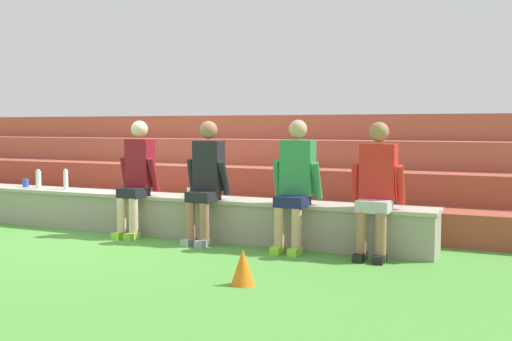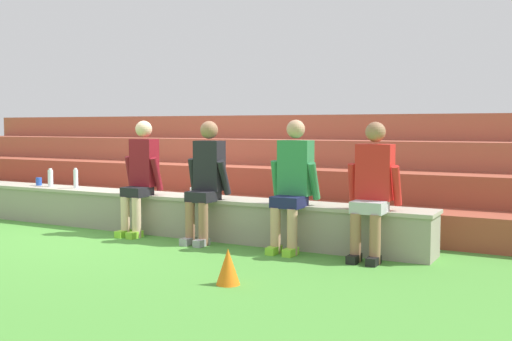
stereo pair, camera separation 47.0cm
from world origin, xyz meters
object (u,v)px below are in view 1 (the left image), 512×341
object	(u,v)px
water_bottle_mid_left	(66,180)
sports_cone	(243,267)
water_bottle_center_gap	(38,179)
plastic_cup_middle	(191,192)
person_center	(295,181)
person_right_of_center	(376,186)
person_left_of_center	(206,179)
plastic_cup_left_end	(26,183)
person_far_left	(136,175)

from	to	relation	value
water_bottle_mid_left	sports_cone	world-z (taller)	water_bottle_mid_left
water_bottle_center_gap	plastic_cup_middle	world-z (taller)	water_bottle_center_gap
person_center	water_bottle_mid_left	xyz separation A→B (m)	(-3.39, 0.22, -0.13)
person_center	person_right_of_center	bearing A→B (deg)	0.23
person_center	person_right_of_center	world-z (taller)	person_center
person_left_of_center	person_right_of_center	bearing A→B (deg)	1.10
sports_cone	water_bottle_center_gap	bearing A→B (deg)	156.23
person_left_of_center	plastic_cup_left_end	distance (m)	3.08
plastic_cup_middle	sports_cone	bearing A→B (deg)	-48.85
person_far_left	plastic_cup_middle	bearing A→B (deg)	24.23
plastic_cup_left_end	person_right_of_center	bearing A→B (deg)	-2.84
person_far_left	person_right_of_center	bearing A→B (deg)	0.32
water_bottle_center_gap	plastic_cup_left_end	size ratio (longest dim) A/B	2.27
plastic_cup_left_end	person_center	bearing A→B (deg)	-3.49
person_center	water_bottle_mid_left	world-z (taller)	person_center
water_bottle_center_gap	sports_cone	bearing A→B (deg)	-23.77
person_center	water_bottle_mid_left	bearing A→B (deg)	176.27
person_far_left	person_center	world-z (taller)	person_center
water_bottle_mid_left	water_bottle_center_gap	size ratio (longest dim) A/B	1.07
plastic_cup_left_end	plastic_cup_middle	size ratio (longest dim) A/B	1.14
person_left_of_center	person_right_of_center	distance (m)	1.98
plastic_cup_middle	person_center	bearing A→B (deg)	-10.07
person_center	plastic_cup_middle	bearing A→B (deg)	169.93
person_left_of_center	sports_cone	size ratio (longest dim) A/B	4.52
person_left_of_center	plastic_cup_middle	bearing A→B (deg)	141.80
person_far_left	plastic_cup_left_end	distance (m)	2.11
person_far_left	sports_cone	world-z (taller)	person_far_left
person_far_left	plastic_cup_middle	size ratio (longest dim) A/B	14.13
person_far_left	plastic_cup_left_end	bearing A→B (deg)	172.72
person_left_of_center	plastic_cup_middle	size ratio (longest dim) A/B	14.05
plastic_cup_left_end	person_far_left	bearing A→B (deg)	-7.28
person_far_left	water_bottle_center_gap	world-z (taller)	person_far_left
water_bottle_mid_left	plastic_cup_middle	world-z (taller)	water_bottle_mid_left
person_left_of_center	plastic_cup_left_end	size ratio (longest dim) A/B	12.35
person_left_of_center	water_bottle_center_gap	distance (m)	2.79
person_center	plastic_cup_left_end	distance (m)	4.16
person_right_of_center	plastic_cup_left_end	xyz separation A→B (m)	(-5.04, 0.25, -0.19)
person_right_of_center	sports_cone	xyz separation A→B (m)	(-0.78, -1.55, -0.59)
person_center	plastic_cup_left_end	bearing A→B (deg)	176.51
plastic_cup_middle	person_right_of_center	bearing A→B (deg)	-6.22
person_left_of_center	water_bottle_mid_left	size ratio (longest dim) A/B	5.06
person_center	water_bottle_mid_left	size ratio (longest dim) A/B	5.09
person_right_of_center	person_left_of_center	bearing A→B (deg)	-178.90
person_center	water_bottle_center_gap	world-z (taller)	person_center
person_center	plastic_cup_middle	xyz separation A→B (m)	(-1.46, 0.26, -0.21)
plastic_cup_middle	water_bottle_center_gap	bearing A→B (deg)	-178.80
person_left_of_center	sports_cone	xyz separation A→B (m)	(1.20, -1.51, -0.59)
water_bottle_mid_left	plastic_cup_left_end	bearing A→B (deg)	177.60
water_bottle_mid_left	person_far_left	bearing A→B (deg)	-10.03
plastic_cup_left_end	water_bottle_center_gap	bearing A→B (deg)	-8.79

